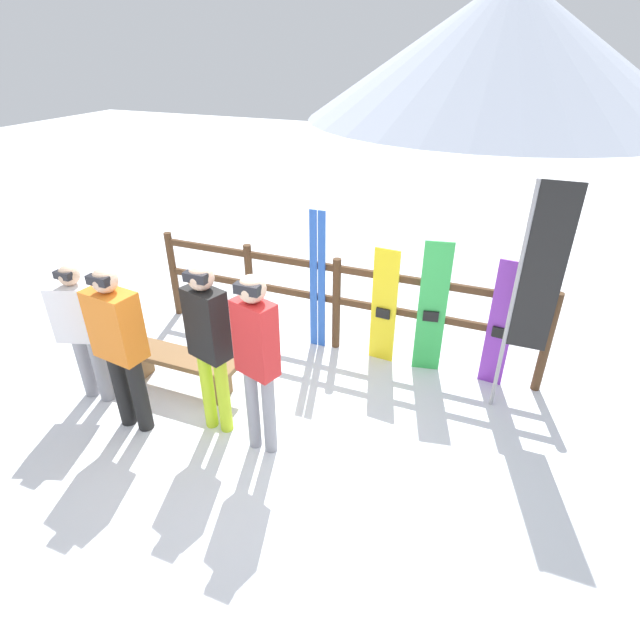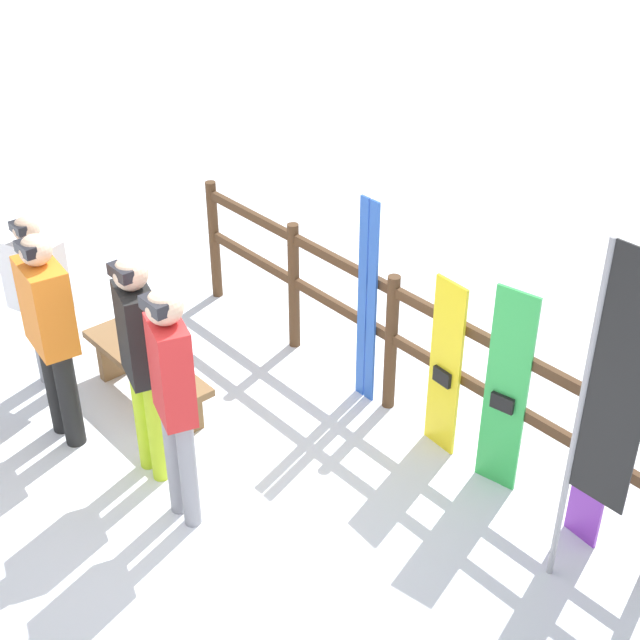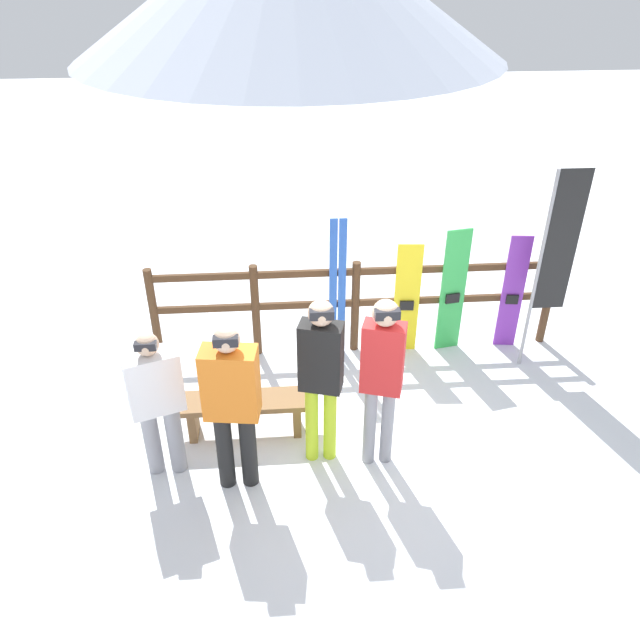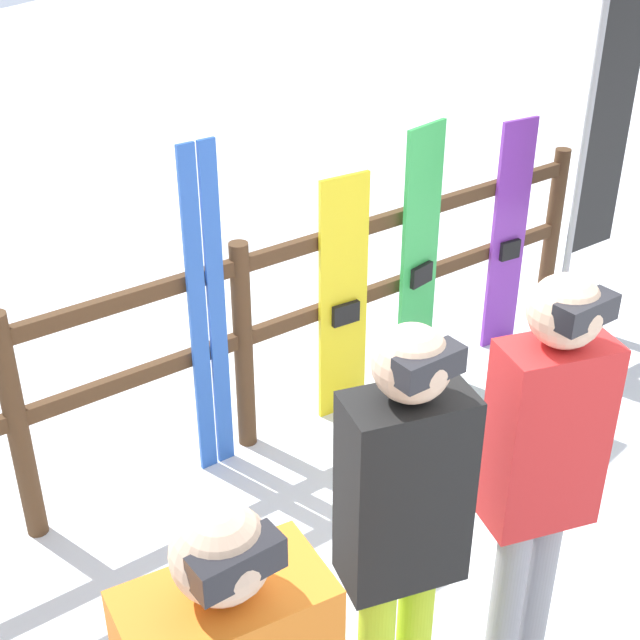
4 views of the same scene
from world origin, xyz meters
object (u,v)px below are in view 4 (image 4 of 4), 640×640
object	(u,v)px
person_black	(402,526)
snowboard_green	(419,261)
ski_pair_blue	(208,317)
snowboard_purple	(508,238)
rental_flag	(600,137)
snowboard_yellow	(343,301)
person_red	(542,468)

from	to	relation	value
person_black	snowboard_green	distance (m)	2.51
person_black	snowboard_green	bearing A→B (deg)	46.46
ski_pair_blue	snowboard_purple	world-z (taller)	ski_pair_blue
rental_flag	snowboard_yellow	bearing A→B (deg)	164.42
person_black	rental_flag	size ratio (longest dim) A/B	0.74
snowboard_green	snowboard_purple	world-z (taller)	snowboard_green
snowboard_green	snowboard_yellow	bearing A→B (deg)	-179.98
person_black	rental_flag	distance (m)	3.02
snowboard_yellow	snowboard_green	world-z (taller)	snowboard_green
ski_pair_blue	rental_flag	distance (m)	2.42
person_black	ski_pair_blue	distance (m)	1.85
person_red	rental_flag	world-z (taller)	rental_flag
snowboard_yellow	snowboard_purple	distance (m)	1.29
person_black	snowboard_green	size ratio (longest dim) A/B	1.12
ski_pair_blue	snowboard_green	world-z (taller)	ski_pair_blue
snowboard_yellow	rental_flag	bearing A→B (deg)	-15.58
person_red	rental_flag	bearing A→B (deg)	35.20
snowboard_purple	ski_pair_blue	bearing A→B (deg)	179.91
snowboard_yellow	snowboard_green	distance (m)	0.56
person_black	snowboard_purple	size ratio (longest dim) A/B	1.19
person_red	snowboard_purple	distance (m)	2.72
snowboard_yellow	snowboard_purple	bearing A→B (deg)	0.00
snowboard_yellow	person_black	bearing A→B (deg)	-122.90
snowboard_green	person_black	bearing A→B (deg)	-133.54
person_red	snowboard_yellow	world-z (taller)	person_red
person_red	snowboard_yellow	distance (m)	2.03
person_red	snowboard_yellow	bearing A→B (deg)	71.73
person_red	snowboard_purple	size ratio (longest dim) A/B	1.21
person_red	snowboard_green	bearing A→B (deg)	58.22
snowboard_green	snowboard_purple	distance (m)	0.74
rental_flag	person_black	bearing A→B (deg)	-152.19
snowboard_yellow	rental_flag	xyz separation A→B (m)	(1.48, -0.41, 0.74)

